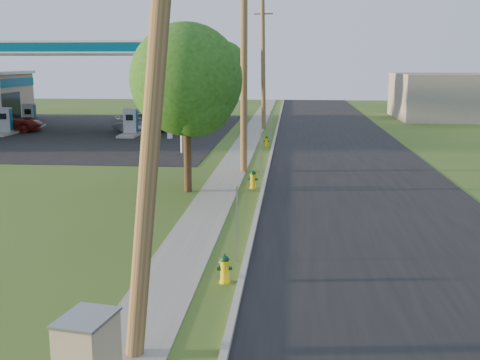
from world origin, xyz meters
name	(u,v)px	position (x,y,z in m)	size (l,w,h in m)	color
ground_plane	(204,332)	(0.00, 0.00, 0.00)	(140.00, 140.00, 0.00)	#36581C
road	(374,210)	(4.50, 10.00, 0.01)	(8.00, 120.00, 0.02)	black
curb	(259,206)	(0.50, 10.00, 0.07)	(0.15, 120.00, 0.15)	#9E9C91
sidewalk	(210,207)	(-1.25, 10.00, 0.01)	(1.50, 120.00, 0.03)	gray
forecourt	(51,131)	(-16.00, 32.00, 0.01)	(26.00, 28.00, 0.02)	black
utility_pole_near	(155,81)	(-0.60, -1.00, 4.80)	(1.40, 0.32, 9.48)	brown
utility_pole_mid	(244,64)	(-0.60, 17.00, 4.95)	(1.40, 0.32, 9.80)	brown
utility_pole_far	(263,65)	(-0.60, 35.00, 4.80)	(1.40, 0.32, 9.50)	brown
sign_post_near	(237,224)	(0.25, 4.20, 1.00)	(0.05, 0.04, 2.00)	gray
sign_post_mid	(261,154)	(0.25, 16.00, 1.00)	(0.05, 0.04, 2.00)	gray
sign_post_far	(271,126)	(0.25, 28.20, 1.00)	(0.05, 0.04, 2.00)	gray
gas_canopy	(74,50)	(-14.00, 32.00, 5.90)	(18.18, 9.18, 6.40)	silver
fuel_pump_nw	(5,124)	(-18.50, 30.00, 0.72)	(1.20, 3.20, 1.90)	#9E9C91
fuel_pump_ne	(131,125)	(-9.50, 30.00, 0.72)	(1.20, 3.20, 1.90)	#9E9C91
fuel_pump_sw	(30,119)	(-18.50, 34.00, 0.72)	(1.20, 3.20, 1.90)	#9E9C91
fuel_pump_se	(145,120)	(-9.50, 34.00, 0.72)	(1.20, 3.20, 1.90)	#9E9C91
price_pylon	(181,55)	(-4.50, 22.50, 5.43)	(0.34, 2.04, 6.85)	gray
distant_building	(477,96)	(18.00, 45.00, 2.00)	(14.00, 10.00, 4.00)	gray
tree_verge	(189,84)	(-2.37, 12.41, 4.24)	(4.35, 4.35, 6.59)	#321F13
tree_lot	(223,69)	(-4.47, 42.23, 4.42)	(4.53, 4.53, 6.86)	#321F13
hydrant_near	(225,269)	(0.10, 2.65, 0.34)	(0.36, 0.32, 0.70)	yellow
hydrant_mid	(253,179)	(0.07, 13.32, 0.37)	(0.39, 0.35, 0.76)	gold
hydrant_far	(267,141)	(0.11, 25.41, 0.33)	(0.35, 0.31, 0.68)	#FAC001
car_red	(7,122)	(-19.18, 31.64, 0.71)	(2.34, 5.08, 1.41)	maroon
car_silver	(143,121)	(-9.33, 32.67, 0.75)	(1.77, 4.40, 1.50)	silver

